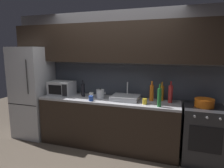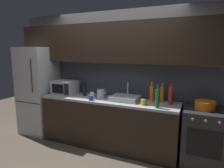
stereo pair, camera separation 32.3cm
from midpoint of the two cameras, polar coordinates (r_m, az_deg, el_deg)
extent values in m
cube|color=slate|center=(3.84, 3.72, 2.04)|extent=(4.26, 0.10, 2.50)
cube|color=#3D424C|center=(3.80, 3.43, 1.19)|extent=(4.26, 0.01, 0.60)
cube|color=black|center=(3.60, 2.60, 11.90)|extent=(3.92, 0.34, 0.70)
cube|color=black|center=(3.68, 1.38, -11.49)|extent=(2.52, 0.60, 0.86)
cube|color=#9E9EA3|center=(3.55, 1.41, -4.69)|extent=(2.52, 0.60, 0.04)
cube|color=#B7BABF|center=(4.42, -18.66, -1.84)|extent=(0.68, 0.66, 1.83)
cube|color=black|center=(4.23, -21.56, -5.07)|extent=(0.67, 0.00, 0.01)
cylinder|color=#333333|center=(3.98, -20.35, 2.19)|extent=(0.02, 0.02, 0.64)
cube|color=#232326|center=(3.45, 27.58, -13.83)|extent=(0.60, 0.60, 0.90)
cube|color=black|center=(3.15, 27.98, -15.22)|extent=(0.45, 0.01, 0.40)
cylinder|color=#B2B2B7|center=(3.01, 25.34, -9.30)|extent=(0.03, 0.02, 0.03)
cylinder|color=#B2B2B7|center=(3.02, 28.50, -9.48)|extent=(0.03, 0.02, 0.03)
cylinder|color=#B2B2B7|center=(3.04, 31.63, -9.63)|extent=(0.03, 0.02, 0.03)
cube|color=#A8AAAF|center=(3.99, -11.32, -0.98)|extent=(0.46, 0.34, 0.27)
cube|color=black|center=(3.87, -13.30, -1.36)|extent=(0.28, 0.01, 0.18)
cube|color=black|center=(3.75, -10.77, -1.62)|extent=(0.10, 0.01, 0.22)
cube|color=#ADAFB5|center=(3.45, 6.56, -4.13)|extent=(0.48, 0.38, 0.08)
cylinder|color=silver|center=(3.54, 7.25, -1.29)|extent=(0.02, 0.02, 0.22)
cylinder|color=#B7BABF|center=(3.59, -0.71, -2.86)|extent=(0.15, 0.15, 0.16)
sphere|color=black|center=(3.57, -0.72, -1.40)|extent=(0.02, 0.02, 0.02)
cone|color=#B7BABF|center=(3.54, 0.65, -2.48)|extent=(0.03, 0.03, 0.05)
cylinder|color=black|center=(3.77, -5.56, -1.66)|extent=(0.07, 0.07, 0.24)
cylinder|color=black|center=(3.74, -5.60, 0.70)|extent=(0.03, 0.03, 0.07)
cylinder|color=#A82323|center=(3.36, 19.37, -3.16)|extent=(0.07, 0.07, 0.29)
cylinder|color=#A82323|center=(3.33, 19.55, -0.13)|extent=(0.03, 0.03, 0.07)
cylinder|color=#B27019|center=(3.47, 17.04, -2.92)|extent=(0.07, 0.07, 0.26)
cylinder|color=#B27019|center=(3.44, 17.17, -0.25)|extent=(0.03, 0.03, 0.07)
cylinder|color=#1E6B2D|center=(3.08, 16.04, -4.19)|extent=(0.06, 0.06, 0.28)
cylinder|color=#1E6B2D|center=(3.04, 16.20, -0.96)|extent=(0.02, 0.02, 0.07)
cylinder|color=orange|center=(3.42, 14.15, -2.82)|extent=(0.07, 0.07, 0.27)
cylinder|color=orange|center=(3.39, 14.27, 0.03)|extent=(0.03, 0.03, 0.07)
cylinder|color=#234299|center=(3.44, -3.56, -4.09)|extent=(0.08, 0.08, 0.09)
cylinder|color=silver|center=(3.67, -3.27, -3.13)|extent=(0.08, 0.08, 0.09)
cylinder|color=gold|center=(3.20, 11.94, -5.23)|extent=(0.07, 0.07, 0.10)
cylinder|color=orange|center=(3.29, 28.08, -5.69)|extent=(0.29, 0.29, 0.11)
cylinder|color=orange|center=(3.27, 28.17, -4.59)|extent=(0.29, 0.29, 0.02)
camera|label=1|loc=(0.16, -87.32, 0.46)|focal=31.38mm
camera|label=2|loc=(0.16, 92.68, -0.46)|focal=31.38mm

